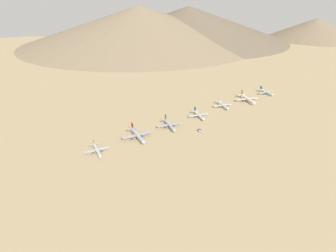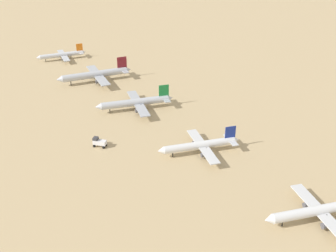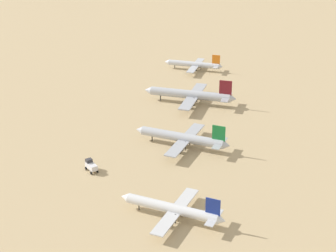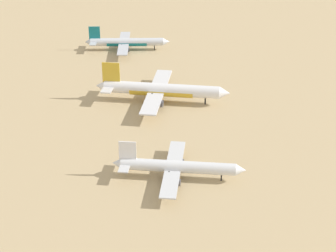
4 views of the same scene
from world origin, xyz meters
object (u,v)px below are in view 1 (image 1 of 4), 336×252
object	(u,v)px
parked_jet_2	(169,125)
parked_jet_3	(199,115)
parked_jet_4	(223,105)
parked_jet_6	(266,92)
service_truck	(200,130)
parked_jet_0	(97,150)
parked_jet_5	(247,99)
parked_jet_1	(137,135)

from	to	relation	value
parked_jet_2	parked_jet_3	xyz separation A→B (m)	(-9.80, 46.91, -0.41)
parked_jet_4	parked_jet_6	xyz separation A→B (m)	(-14.63, 94.70, -0.10)
service_truck	parked_jet_0	bearing A→B (deg)	-93.15
parked_jet_3	service_truck	xyz separation A→B (m)	(34.71, -19.85, -1.14)
parked_jet_5	service_truck	bearing A→B (deg)	-65.71
parked_jet_1	parked_jet_5	world-z (taller)	parked_jet_5
parked_jet_1	parked_jet_6	world-z (taller)	parked_jet_1
parked_jet_1	parked_jet_0	bearing A→B (deg)	-77.59
parked_jet_2	parked_jet_4	distance (m)	98.23
parked_jet_0	parked_jet_2	world-z (taller)	parked_jet_2
parked_jet_3	service_truck	bearing A→B (deg)	-29.76
parked_jet_2	parked_jet_4	xyz separation A→B (m)	(-23.95, 95.27, -0.34)
parked_jet_1	parked_jet_5	xyz separation A→B (m)	(-34.81, 184.70, 0.10)
parked_jet_2	parked_jet_5	xyz separation A→B (m)	(-26.60, 141.23, 0.53)
parked_jet_3	parked_jet_4	size ratio (longest dim) A/B	0.98
parked_jet_0	parked_jet_2	bearing A→B (deg)	101.58
parked_jet_1	parked_jet_4	world-z (taller)	parked_jet_1
parked_jet_6	parked_jet_2	bearing A→B (deg)	-78.52
parked_jet_3	parked_jet_5	bearing A→B (deg)	100.10
parked_jet_1	service_truck	size ratio (longest dim) A/B	7.48
parked_jet_2	service_truck	distance (m)	36.82
parked_jet_3	parked_jet_6	distance (m)	145.92
service_truck	parked_jet_4	bearing A→B (deg)	125.63
parked_jet_2	service_truck	world-z (taller)	parked_jet_2
parked_jet_3	parked_jet_4	bearing A→B (deg)	106.32
parked_jet_1	service_truck	world-z (taller)	parked_jet_1
parked_jet_0	parked_jet_3	bearing A→B (deg)	101.66
parked_jet_4	parked_jet_6	world-z (taller)	parked_jet_4
parked_jet_2	service_truck	xyz separation A→B (m)	(24.92, 27.07, -1.56)
parked_jet_0	parked_jet_6	bearing A→B (deg)	101.51
parked_jet_5	parked_jet_6	distance (m)	50.19
parked_jet_4	parked_jet_3	bearing A→B (deg)	-73.68
parked_jet_6	service_truck	xyz separation A→B (m)	(63.50, -162.90, -1.12)
parked_jet_0	parked_jet_1	bearing A→B (deg)	102.41
parked_jet_4	service_truck	size ratio (longest dim) A/B	6.07
parked_jet_4	parked_jet_0	bearing A→B (deg)	-77.11
parked_jet_2	parked_jet_6	world-z (taller)	parked_jet_2
parked_jet_5	parked_jet_0	bearing A→B (deg)	-78.98
parked_jet_3	parked_jet_6	size ratio (longest dim) A/B	1.00
parked_jet_5	parked_jet_6	size ratio (longest dim) A/B	1.30
parked_jet_0	service_truck	distance (m)	117.34
parked_jet_4	parked_jet_6	distance (m)	95.82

